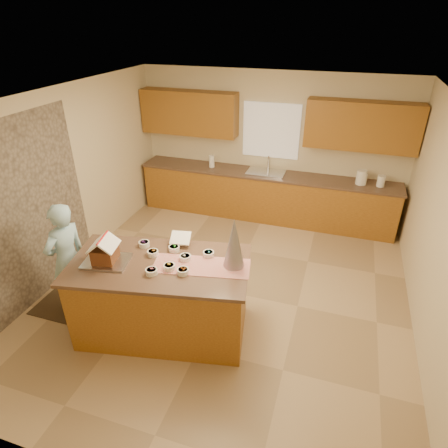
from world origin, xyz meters
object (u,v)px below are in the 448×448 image
(island_base, at_px, (163,299))
(gingerbread_house, at_px, (105,252))
(tinsel_tree, at_px, (234,243))
(boy, at_px, (67,259))

(island_base, xyz_separation_m, gingerbread_house, (-0.59, -0.17, 0.67))
(gingerbread_house, bearing_deg, tinsel_tree, 15.24)
(tinsel_tree, height_order, gingerbread_house, tinsel_tree)
(island_base, bearing_deg, gingerbread_house, -174.81)
(gingerbread_house, bearing_deg, island_base, 16.14)
(island_base, relative_size, gingerbread_house, 5.51)
(island_base, height_order, gingerbread_house, gingerbread_house)
(tinsel_tree, relative_size, boy, 0.39)
(island_base, height_order, tinsel_tree, tinsel_tree)
(gingerbread_house, bearing_deg, boy, 166.28)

